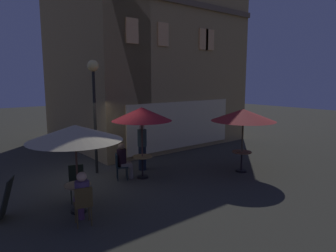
# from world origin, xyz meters

# --- Properties ---
(ground_plane) EXTENTS (60.00, 60.00, 0.00)m
(ground_plane) POSITION_xyz_m (0.00, 0.00, 0.00)
(ground_plane) COLOR #37362C
(cafe_building) EXTENTS (8.41, 7.36, 7.49)m
(cafe_building) POSITION_xyz_m (3.90, 3.55, 3.74)
(cafe_building) COLOR tan
(cafe_building) RESTS_ON ground
(street_lamp_near_corner) EXTENTS (0.39, 0.39, 3.95)m
(street_lamp_near_corner) POSITION_xyz_m (0.42, 0.75, 3.02)
(street_lamp_near_corner) COLOR black
(street_lamp_near_corner) RESTS_ON ground
(cafe_table_0) EXTENTS (0.66, 0.66, 0.71)m
(cafe_table_0) POSITION_xyz_m (-1.36, -1.93, 0.49)
(cafe_table_0) COLOR black
(cafe_table_0) RESTS_ON ground
(cafe_table_1) EXTENTS (0.67, 0.67, 0.75)m
(cafe_table_1) POSITION_xyz_m (1.39, -0.72, 0.52)
(cafe_table_1) COLOR black
(cafe_table_1) RESTS_ON ground
(cafe_table_2) EXTENTS (0.69, 0.69, 0.74)m
(cafe_table_2) POSITION_xyz_m (4.55, -2.39, 0.53)
(cafe_table_2) COLOR black
(cafe_table_2) RESTS_ON ground
(patio_umbrella_0) EXTENTS (2.29, 2.29, 2.21)m
(patio_umbrella_0) POSITION_xyz_m (-1.36, -1.93, 2.01)
(patio_umbrella_0) COLOR black
(patio_umbrella_0) RESTS_ON ground
(patio_umbrella_1) EXTENTS (1.99, 1.99, 2.40)m
(patio_umbrella_1) POSITION_xyz_m (1.39, -0.72, 2.16)
(patio_umbrella_1) COLOR black
(patio_umbrella_1) RESTS_ON ground
(patio_umbrella_2) EXTENTS (2.26, 2.26, 2.27)m
(patio_umbrella_2) POSITION_xyz_m (4.55, -2.39, 2.05)
(patio_umbrella_2) COLOR black
(patio_umbrella_2) RESTS_ON ground
(cafe_chair_0) EXTENTS (0.47, 0.47, 0.93)m
(cafe_chair_0) POSITION_xyz_m (-1.56, -2.72, 0.57)
(cafe_chair_0) COLOR brown
(cafe_chair_0) RESTS_ON ground
(cafe_chair_1) EXTENTS (0.51, 0.51, 0.98)m
(cafe_chair_1) POSITION_xyz_m (-1.09, -1.19, 0.59)
(cafe_chair_1) COLOR black
(cafe_chair_1) RESTS_ON ground
(cafe_chair_2) EXTENTS (0.51, 0.51, 0.88)m
(cafe_chair_2) POSITION_xyz_m (0.68, -0.41, 0.53)
(cafe_chair_2) COLOR black
(cafe_chair_2) RESTS_ON ground
(patron_seated_0) EXTENTS (0.40, 0.52, 1.25)m
(patron_seated_0) POSITION_xyz_m (-1.53, -2.59, 0.71)
(patron_seated_0) COLOR #63385C
(patron_seated_0) RESTS_ON ground
(patron_seated_1) EXTENTS (0.51, 0.43, 1.23)m
(patron_seated_1) POSITION_xyz_m (0.81, -0.47, 0.70)
(patron_seated_1) COLOR #7C6E5F
(patron_seated_1) RESTS_ON ground
(patron_standing_2) EXTENTS (0.33, 0.33, 1.69)m
(patron_standing_2) POSITION_xyz_m (1.90, 0.04, 0.86)
(patron_standing_2) COLOR black
(patron_standing_2) RESTS_ON ground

